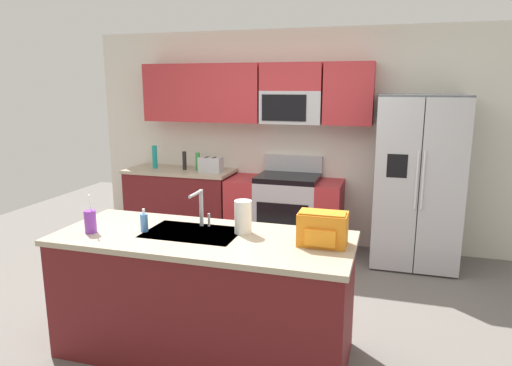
{
  "coord_description": "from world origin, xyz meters",
  "views": [
    {
      "loc": [
        1.17,
        -3.41,
        1.94
      ],
      "look_at": [
        -0.02,
        0.6,
        1.05
      ],
      "focal_mm": 32.16,
      "sensor_mm": 36.0,
      "label": 1
    }
  ],
  "objects_px": {
    "sink_faucet": "(200,205)",
    "bottle_green": "(198,161)",
    "pepper_mill": "(185,161)",
    "refrigerator": "(417,182)",
    "bottle_teal": "(155,157)",
    "paper_towel_roll": "(243,217)",
    "toaster": "(211,165)",
    "soap_dispenser": "(144,222)",
    "drink_cup_purple": "(90,221)",
    "range_oven": "(285,212)",
    "backpack": "(323,228)"
  },
  "relations": [
    {
      "from": "range_oven",
      "to": "refrigerator",
      "type": "distance_m",
      "value": 1.56
    },
    {
      "from": "pepper_mill",
      "to": "bottle_green",
      "type": "height_order",
      "value": "pepper_mill"
    },
    {
      "from": "refrigerator",
      "to": "range_oven",
      "type": "bearing_deg",
      "value": 177.22
    },
    {
      "from": "bottle_green",
      "to": "sink_faucet",
      "type": "bearing_deg",
      "value": -65.84
    },
    {
      "from": "drink_cup_purple",
      "to": "paper_towel_roll",
      "type": "height_order",
      "value": "drink_cup_purple"
    },
    {
      "from": "toaster",
      "to": "soap_dispenser",
      "type": "bearing_deg",
      "value": -79.63
    },
    {
      "from": "soap_dispenser",
      "to": "paper_towel_roll",
      "type": "relative_size",
      "value": 0.71
    },
    {
      "from": "sink_faucet",
      "to": "toaster",
      "type": "bearing_deg",
      "value": 110.22
    },
    {
      "from": "refrigerator",
      "to": "pepper_mill",
      "type": "distance_m",
      "value": 2.78
    },
    {
      "from": "soap_dispenser",
      "to": "backpack",
      "type": "distance_m",
      "value": 1.29
    },
    {
      "from": "pepper_mill",
      "to": "bottle_teal",
      "type": "bearing_deg",
      "value": -177.89
    },
    {
      "from": "pepper_mill",
      "to": "backpack",
      "type": "bearing_deg",
      "value": -47.78
    },
    {
      "from": "sink_faucet",
      "to": "paper_towel_roll",
      "type": "distance_m",
      "value": 0.36
    },
    {
      "from": "bottle_teal",
      "to": "drink_cup_purple",
      "type": "relative_size",
      "value": 1.02
    },
    {
      "from": "range_oven",
      "to": "sink_faucet",
      "type": "relative_size",
      "value": 4.82
    },
    {
      "from": "soap_dispenser",
      "to": "refrigerator",
      "type": "bearing_deg",
      "value": 49.37
    },
    {
      "from": "refrigerator",
      "to": "drink_cup_purple",
      "type": "height_order",
      "value": "refrigerator"
    },
    {
      "from": "sink_faucet",
      "to": "soap_dispenser",
      "type": "xyz_separation_m",
      "value": [
        -0.35,
        -0.22,
        -0.1
      ]
    },
    {
      "from": "pepper_mill",
      "to": "sink_faucet",
      "type": "distance_m",
      "value": 2.45
    },
    {
      "from": "toaster",
      "to": "refrigerator",
      "type": "bearing_deg",
      "value": -0.46
    },
    {
      "from": "bottle_green",
      "to": "sink_faucet",
      "type": "distance_m",
      "value": 2.39
    },
    {
      "from": "sink_faucet",
      "to": "soap_dispenser",
      "type": "relative_size",
      "value": 1.66
    },
    {
      "from": "sink_faucet",
      "to": "bottle_green",
      "type": "bearing_deg",
      "value": 114.16
    },
    {
      "from": "pepper_mill",
      "to": "toaster",
      "type": "bearing_deg",
      "value": -7.61
    },
    {
      "from": "sink_faucet",
      "to": "drink_cup_purple",
      "type": "relative_size",
      "value": 0.99
    },
    {
      "from": "toaster",
      "to": "sink_faucet",
      "type": "bearing_deg",
      "value": -69.78
    },
    {
      "from": "range_oven",
      "to": "soap_dispenser",
      "type": "height_order",
      "value": "range_oven"
    },
    {
      "from": "backpack",
      "to": "paper_towel_roll",
      "type": "bearing_deg",
      "value": 171.17
    },
    {
      "from": "sink_faucet",
      "to": "paper_towel_roll",
      "type": "xyz_separation_m",
      "value": [
        0.35,
        -0.05,
        -0.05
      ]
    },
    {
      "from": "toaster",
      "to": "bottle_teal",
      "type": "xyz_separation_m",
      "value": [
        -0.78,
        0.03,
        0.05
      ]
    },
    {
      "from": "refrigerator",
      "to": "paper_towel_roll",
      "type": "distance_m",
      "value": 2.49
    },
    {
      "from": "paper_towel_roll",
      "to": "toaster",
      "type": "bearing_deg",
      "value": 117.58
    },
    {
      "from": "toaster",
      "to": "bottle_green",
      "type": "distance_m",
      "value": 0.21
    },
    {
      "from": "refrigerator",
      "to": "paper_towel_roll",
      "type": "height_order",
      "value": "refrigerator"
    },
    {
      "from": "toaster",
      "to": "paper_towel_roll",
      "type": "distance_m",
      "value": 2.43
    },
    {
      "from": "toaster",
      "to": "soap_dispenser",
      "type": "relative_size",
      "value": 1.65
    },
    {
      "from": "range_oven",
      "to": "backpack",
      "type": "xyz_separation_m",
      "value": [
        0.78,
        -2.3,
        0.57
      ]
    },
    {
      "from": "toaster",
      "to": "soap_dispenser",
      "type": "distance_m",
      "value": 2.37
    },
    {
      "from": "drink_cup_purple",
      "to": "soap_dispenser",
      "type": "relative_size",
      "value": 1.67
    },
    {
      "from": "range_oven",
      "to": "toaster",
      "type": "relative_size",
      "value": 4.86
    },
    {
      "from": "backpack",
      "to": "soap_dispenser",
      "type": "bearing_deg",
      "value": -176.38
    },
    {
      "from": "drink_cup_purple",
      "to": "bottle_green",
      "type": "bearing_deg",
      "value": 96.1
    },
    {
      "from": "drink_cup_purple",
      "to": "backpack",
      "type": "xyz_separation_m",
      "value": [
        1.64,
        0.22,
        0.03
      ]
    },
    {
      "from": "paper_towel_roll",
      "to": "sink_faucet",
      "type": "bearing_deg",
      "value": 171.99
    },
    {
      "from": "refrigerator",
      "to": "sink_faucet",
      "type": "height_order",
      "value": "refrigerator"
    },
    {
      "from": "range_oven",
      "to": "pepper_mill",
      "type": "height_order",
      "value": "pepper_mill"
    },
    {
      "from": "toaster",
      "to": "bottle_green",
      "type": "height_order",
      "value": "bottle_green"
    },
    {
      "from": "refrigerator",
      "to": "toaster",
      "type": "height_order",
      "value": "refrigerator"
    },
    {
      "from": "paper_towel_roll",
      "to": "backpack",
      "type": "xyz_separation_m",
      "value": [
        0.58,
        -0.09,
        -0.0
      ]
    },
    {
      "from": "refrigerator",
      "to": "bottle_teal",
      "type": "height_order",
      "value": "refrigerator"
    }
  ]
}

